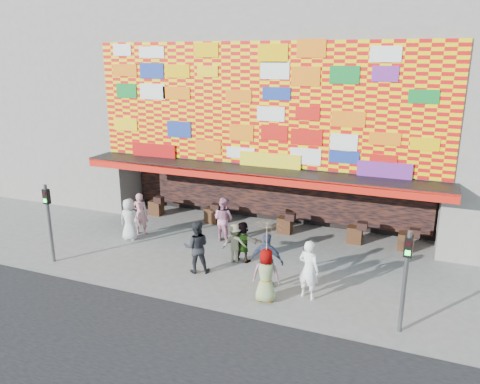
% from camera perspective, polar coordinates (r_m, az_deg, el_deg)
% --- Properties ---
extents(ground, '(90.00, 90.00, 0.00)m').
position_cam_1_polar(ground, '(16.97, -2.40, -9.74)').
color(ground, slate).
rests_on(ground, ground).
extents(shop_building, '(15.20, 9.40, 10.00)m').
position_cam_1_polar(shop_building, '(23.04, 6.00, 10.69)').
color(shop_building, gray).
rests_on(shop_building, ground).
extents(neighbor_left, '(11.00, 8.00, 12.00)m').
position_cam_1_polar(neighbor_left, '(29.24, -19.97, 12.50)').
color(neighbor_left, gray).
rests_on(neighbor_left, ground).
extents(signal_left, '(0.22, 0.20, 3.00)m').
position_cam_1_polar(signal_left, '(18.49, -22.30, -2.56)').
color(signal_left, '#59595B').
rests_on(signal_left, ground).
extents(signal_right, '(0.22, 0.20, 3.00)m').
position_cam_1_polar(signal_right, '(13.56, 19.56, -9.03)').
color(signal_right, '#59595B').
rests_on(signal_right, ground).
extents(ped_a, '(0.92, 0.65, 1.77)m').
position_cam_1_polar(ped_a, '(20.06, -13.33, -3.26)').
color(ped_a, silver).
rests_on(ped_a, ground).
extents(ped_b, '(0.76, 0.59, 1.85)m').
position_cam_1_polar(ped_b, '(20.54, -12.05, -2.60)').
color(ped_b, '#CF868D').
rests_on(ped_b, ground).
extents(ped_c, '(1.14, 1.04, 1.90)m').
position_cam_1_polar(ped_c, '(16.69, -5.32, -6.68)').
color(ped_c, '#232429').
rests_on(ped_c, ground).
extents(ped_d, '(1.08, 0.79, 1.49)m').
position_cam_1_polar(ped_d, '(17.46, -0.63, -6.27)').
color(ped_d, gray).
rests_on(ped_d, ground).
extents(ped_e, '(1.14, 0.52, 1.92)m').
position_cam_1_polar(ped_e, '(15.54, 3.33, -8.40)').
color(ped_e, '#343D5B').
rests_on(ped_e, ground).
extents(ped_f, '(1.48, 0.57, 1.56)m').
position_cam_1_polar(ped_f, '(17.50, 0.33, -6.09)').
color(ped_f, gray).
rests_on(ped_f, ground).
extents(ped_g, '(0.95, 0.72, 1.75)m').
position_cam_1_polar(ped_g, '(14.79, 3.18, -10.12)').
color(ped_g, gray).
rests_on(ped_g, ground).
extents(ped_h, '(0.82, 0.65, 1.95)m').
position_cam_1_polar(ped_h, '(15.07, 8.38, -9.33)').
color(ped_h, white).
rests_on(ped_h, ground).
extents(ped_i, '(1.05, 0.90, 1.87)m').
position_cam_1_polar(ped_i, '(19.41, -2.03, -3.32)').
color(ped_i, '#C8819C').
rests_on(ped_i, ground).
extents(parasol, '(1.20, 1.21, 1.91)m').
position_cam_1_polar(parasol, '(14.26, 3.26, -5.42)').
color(parasol, beige).
rests_on(parasol, ground).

